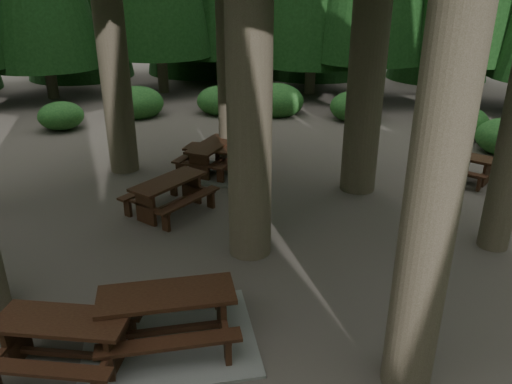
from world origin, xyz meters
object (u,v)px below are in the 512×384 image
(picnic_table_e, at_px, (64,334))
(picnic_table_f, at_px, (212,153))
(picnic_table_a, at_px, (169,324))
(picnic_table_b, at_px, (169,191))
(picnic_table_d, at_px, (462,163))
(picnic_table_c, at_px, (217,165))

(picnic_table_e, bearing_deg, picnic_table_f, 86.09)
(picnic_table_a, height_order, picnic_table_b, picnic_table_a)
(picnic_table_a, xyz_separation_m, picnic_table_d, (4.46, 8.56, 0.16))
(picnic_table_b, height_order, picnic_table_d, picnic_table_b)
(picnic_table_b, bearing_deg, picnic_table_e, -151.33)
(picnic_table_b, height_order, picnic_table_c, picnic_table_b)
(picnic_table_c, bearing_deg, picnic_table_e, -84.59)
(picnic_table_d, relative_size, picnic_table_e, 0.95)
(picnic_table_b, relative_size, picnic_table_e, 1.07)
(picnic_table_a, bearing_deg, picnic_table_d, 32.95)
(picnic_table_b, bearing_deg, picnic_table_f, 19.75)
(picnic_table_b, distance_m, picnic_table_c, 2.70)
(picnic_table_a, xyz_separation_m, picnic_table_b, (-2.14, 4.13, 0.23))
(picnic_table_c, relative_size, picnic_table_e, 1.10)
(picnic_table_a, bearing_deg, picnic_table_b, 87.90)
(picnic_table_a, relative_size, picnic_table_b, 1.46)
(picnic_table_a, height_order, picnic_table_e, picnic_table_a)
(picnic_table_d, xyz_separation_m, picnic_table_e, (-5.60, -9.48, 0.06))
(picnic_table_a, relative_size, picnic_table_e, 1.56)
(picnic_table_f, bearing_deg, picnic_table_c, -121.51)
(picnic_table_b, relative_size, picnic_table_c, 0.97)
(picnic_table_c, height_order, picnic_table_e, picnic_table_e)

